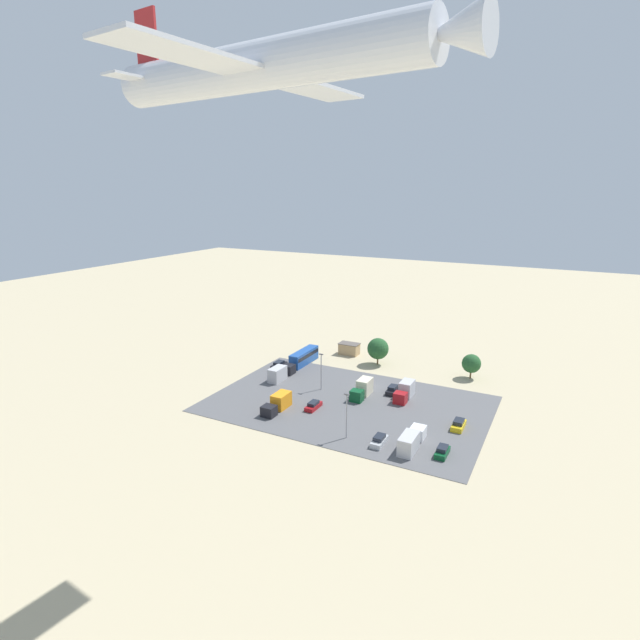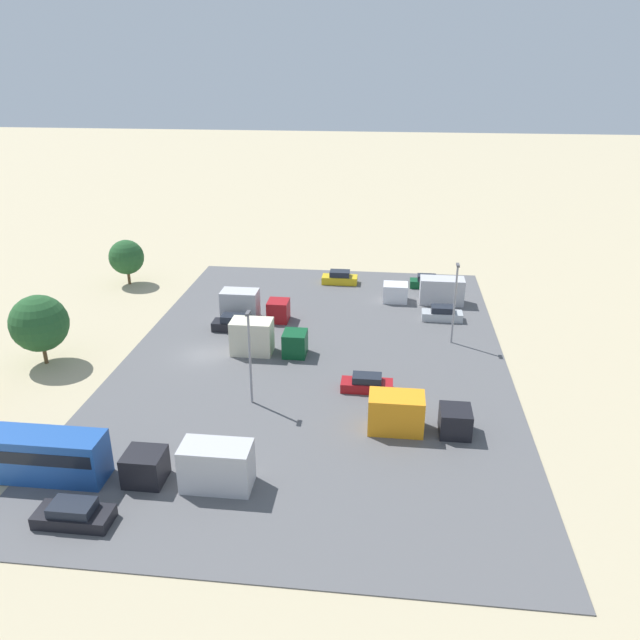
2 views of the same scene
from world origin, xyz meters
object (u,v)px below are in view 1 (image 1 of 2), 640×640
object	(u,v)px
parked_car_2	(393,390)
airplane	(272,64)
parked_car_4	(313,406)
parked_truck_0	(362,389)
parked_truck_2	(281,373)
parked_car_3	(279,365)
parked_car_1	(459,425)
bus	(304,356)
parked_car_5	(442,451)
shed_building	(349,349)
parked_truck_4	(405,391)
parked_truck_3	(278,403)
parked_truck_1	(411,440)
parked_car_0	(379,441)

from	to	relation	value
parked_car_2	airplane	xyz separation A→B (m)	(-5.66, 53.43, 51.52)
parked_car_4	parked_truck_0	size ratio (longest dim) A/B	0.61
parked_truck_2	parked_car_3	bearing A→B (deg)	125.04
parked_car_1	parked_truck_0	distance (m)	21.68
parked_car_1	parked_car_3	world-z (taller)	parked_car_1
bus	airplane	world-z (taller)	airplane
bus	parked_car_3	distance (m)	6.65
parked_car_5	parked_truck_2	world-z (taller)	parked_truck_2
parked_car_2	parked_car_3	xyz separation A→B (m)	(29.80, -2.59, -0.09)
shed_building	parked_car_4	distance (m)	34.63
bus	airplane	bearing A→B (deg)	117.15
parked_car_1	parked_truck_4	distance (m)	15.41
parked_truck_2	parked_truck_3	xyz separation A→B (m)	(-8.19, 14.30, -0.08)
shed_building	airplane	size ratio (longest dim) A/B	0.14
parked_truck_1	parked_car_1	bearing A→B (deg)	63.15
parked_car_2	parked_car_3	world-z (taller)	parked_car_2
parked_car_0	shed_building	bearing A→B (deg)	120.25
bus	parked_truck_4	size ratio (longest dim) A/B	1.46
parked_car_0	parked_truck_0	bearing A→B (deg)	120.70
parked_truck_3	parked_car_4	bearing A→B (deg)	-147.82
airplane	parked_car_1	bearing A→B (deg)	173.51
parked_truck_0	parked_truck_4	xyz separation A→B (m)	(-8.17, -3.08, -0.04)
shed_building	parked_truck_1	bearing A→B (deg)	126.15
bus	parked_car_0	size ratio (longest dim) A/B	2.44
parked_car_2	parked_truck_2	xyz separation A→B (m)	(25.33, 3.79, 0.73)
parked_car_1	parked_truck_2	size ratio (longest dim) A/B	0.52
shed_building	parked_car_1	distance (m)	45.26
bus	parked_car_1	size ratio (longest dim) A/B	2.40
parked_car_2	parked_truck_1	distance (m)	23.01
parked_car_2	parked_truck_3	world-z (taller)	parked_truck_3
parked_car_2	parked_car_5	distance (m)	25.79
parked_car_5	airplane	xyz separation A→B (m)	(9.95, 32.89, 51.55)
parked_truck_0	airplane	xyz separation A→B (m)	(-10.77, 49.13, 50.68)
parked_truck_0	parked_car_1	bearing A→B (deg)	165.41
parked_truck_0	airplane	world-z (taller)	airplane
parked_car_2	parked_car_5	size ratio (longest dim) A/B	1.08
parked_car_3	parked_car_5	bearing A→B (deg)	153.02
airplane	parked_car_3	bearing A→B (deg)	-141.01
parked_car_1	parked_car_5	xyz separation A→B (m)	(0.24, 10.78, -0.02)
parked_truck_4	airplane	xyz separation A→B (m)	(-2.61, 52.21, 50.73)
parked_car_2	parked_car_5	world-z (taller)	parked_car_2
airplane	parked_truck_4	bearing A→B (deg)	-170.49
parked_truck_2	airplane	size ratio (longest dim) A/B	0.23
bus	parked_car_0	distance (m)	42.74
parked_car_1	parked_car_3	distance (m)	47.29
bus	parked_car_4	bearing A→B (deg)	123.18
airplane	parked_truck_1	bearing A→B (deg)	178.44
parked_truck_4	airplane	world-z (taller)	airplane
parked_truck_4	parked_car_4	bearing A→B (deg)	42.65
parked_car_0	parked_car_2	bearing A→B (deg)	103.59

